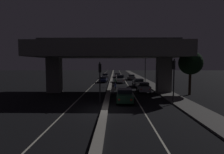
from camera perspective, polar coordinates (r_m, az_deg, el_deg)
ground_plane at (r=16.71m, az=-2.35°, el=-11.04°), size 200.00×200.00×0.00m
lane_line_left_inner at (r=51.48m, az=-4.18°, el=-0.57°), size 0.12×126.00×0.00m
lane_line_right_inner at (r=51.35m, az=3.93°, el=-0.58°), size 0.12×126.00×0.00m
median_divider at (r=51.28m, az=-0.13°, el=-0.44°), size 0.61×126.00×0.25m
sidewalk_right at (r=44.95m, az=10.68°, el=-1.27°), size 2.57×126.00×0.14m
elevated_overpass at (r=26.78m, az=-1.09°, el=8.12°), size 22.05×10.20×8.35m
traffic_light_left_of_median at (r=19.26m, az=-3.96°, el=0.55°), size 0.30×0.49×4.62m
traffic_light_right_of_median at (r=20.23m, az=19.48°, el=1.15°), size 0.30×0.49×4.97m
street_lamp at (r=38.64m, az=10.26°, el=4.11°), size 2.48×0.32×7.15m
car_dark_green_lead at (r=20.39m, az=4.19°, el=-5.92°), size 2.09×4.87×1.55m
car_silver_second at (r=27.44m, az=10.20°, el=-3.31°), size 1.93×4.05×1.56m
car_grey_third at (r=33.91m, az=8.62°, el=-1.82°), size 2.05×4.05×1.55m
car_white_fourth at (r=40.74m, az=2.67°, el=-0.55°), size 1.99×4.76×1.82m
car_grey_fifth at (r=48.27m, az=6.33°, el=-0.02°), size 1.91×4.23×1.44m
car_white_sixth at (r=55.64m, az=1.82°, el=0.56°), size 2.18×4.40×1.39m
car_dark_blue_lead_oncoming at (r=41.79m, az=-2.83°, el=-0.77°), size 1.96×4.19×1.30m
car_grey_second_oncoming at (r=53.13m, az=-2.27°, el=0.36°), size 1.99×4.17×1.43m
motorcycle_white_filtering_near at (r=24.34m, az=0.35°, el=-4.68°), size 0.33×1.78×1.42m
motorcycle_blue_filtering_mid at (r=29.73m, az=1.04°, el=-3.08°), size 0.33×1.91×1.36m
motorcycle_red_filtering_far at (r=36.11m, az=1.04°, el=-1.72°), size 0.32×1.91×1.41m
pedestrian_on_sidewalk at (r=29.23m, az=15.76°, el=-2.49°), size 0.39×0.39×1.78m
roadside_tree_kerbside_near at (r=27.03m, az=24.26°, el=4.16°), size 3.32×3.32×6.21m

